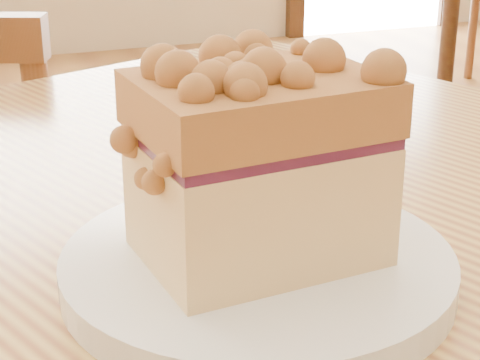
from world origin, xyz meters
name	(u,v)px	position (x,y,z in m)	size (l,w,h in m)	color
plate	(258,269)	(0.04, 0.10, 0.76)	(0.23, 0.23, 0.02)	white
cake_slice	(258,153)	(0.04, 0.10, 0.83)	(0.15, 0.11, 0.12)	#DCB67C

